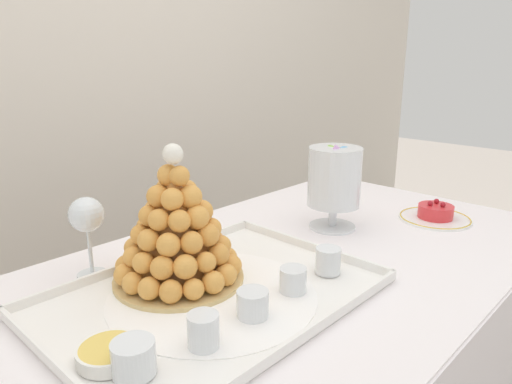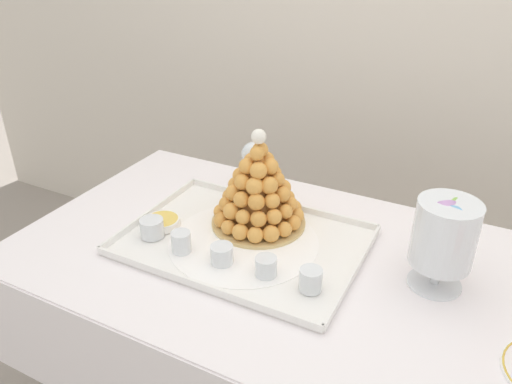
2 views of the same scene
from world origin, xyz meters
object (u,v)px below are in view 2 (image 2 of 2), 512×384
object	(u,v)px
dessert_cup_mid_right	(266,267)
wine_glass	(253,156)
creme_brulee_ramekin	(162,222)
macaron_goblet	(444,235)
dessert_cup_mid_left	(181,243)
serving_tray	(244,242)
dessert_cup_left	(152,228)
dessert_cup_right	(311,280)
dessert_cup_centre	(222,255)
croquembouche	(259,190)

from	to	relation	value
dessert_cup_mid_right	wine_glass	size ratio (longest dim) A/B	0.31
creme_brulee_ramekin	macaron_goblet	xyz separation A→B (m)	(0.69, 0.09, 0.11)
macaron_goblet	dessert_cup_mid_right	bearing A→B (deg)	-156.50
dessert_cup_mid_right	macaron_goblet	distance (m)	0.39
macaron_goblet	dessert_cup_mid_left	bearing A→B (deg)	-164.17
serving_tray	macaron_goblet	bearing A→B (deg)	6.72
serving_tray	macaron_goblet	size ratio (longest dim) A/B	2.61
dessert_cup_left	dessert_cup_right	distance (m)	0.44
dessert_cup_centre	dessert_cup_right	xyz separation A→B (m)	(0.22, 0.00, 0.00)
wine_glass	dessert_cup_left	bearing A→B (deg)	-109.02
croquembouche	dessert_cup_centre	world-z (taller)	croquembouche
dessert_cup_mid_right	macaron_goblet	world-z (taller)	macaron_goblet
dessert_cup_mid_left	dessert_cup_right	distance (m)	0.33
dessert_cup_right	macaron_goblet	distance (m)	0.30
macaron_goblet	serving_tray	bearing A→B (deg)	-173.28
dessert_cup_centre	croquembouche	bearing A→B (deg)	90.93
dessert_cup_mid_left	dessert_cup_centre	distance (m)	0.11
macaron_goblet	wine_glass	size ratio (longest dim) A/B	1.38
croquembouche	dessert_cup_centre	bearing A→B (deg)	-89.07
dessert_cup_mid_left	dessert_cup_centre	bearing A→B (deg)	2.85
dessert_cup_left	wine_glass	size ratio (longest dim) A/B	0.37
dessert_cup_centre	creme_brulee_ramekin	xyz separation A→B (m)	(-0.22, 0.07, -0.01)
serving_tray	dessert_cup_mid_left	distance (m)	0.16
dessert_cup_left	dessert_cup_mid_right	distance (m)	0.33
dessert_cup_right	wine_glass	xyz separation A→B (m)	(-0.32, 0.35, 0.09)
serving_tray	dessert_cup_right	distance (m)	0.24
macaron_goblet	croquembouche	bearing A→B (deg)	175.28
croquembouche	dessert_cup_left	world-z (taller)	croquembouche
serving_tray	dessert_cup_left	size ratio (longest dim) A/B	9.72
serving_tray	dessert_cup_left	distance (m)	0.24
croquembouche	dessert_cup_right	size ratio (longest dim) A/B	5.16
dessert_cup_left	dessert_cup_mid_right	bearing A→B (deg)	-1.82
serving_tray	wine_glass	xyz separation A→B (m)	(-0.10, 0.25, 0.12)
croquembouche	dessert_cup_left	xyz separation A→B (m)	(-0.21, -0.18, -0.08)
dessert_cup_right	macaron_goblet	size ratio (longest dim) A/B	0.23
serving_tray	croquembouche	size ratio (longest dim) A/B	2.20
dessert_cup_right	dessert_cup_left	bearing A→B (deg)	178.43
dessert_cup_mid_right	dessert_cup_right	xyz separation A→B (m)	(0.11, -0.00, 0.00)
serving_tray	dessert_cup_mid_left	bearing A→B (deg)	-136.43
dessert_cup_mid_right	macaron_goblet	xyz separation A→B (m)	(0.35, 0.15, 0.10)
croquembouche	dessert_cup_mid_right	size ratio (longest dim) A/B	5.34
dessert_cup_left	wine_glass	world-z (taller)	wine_glass
serving_tray	dessert_cup_right	size ratio (longest dim) A/B	11.37
dessert_cup_mid_right	dessert_cup_right	bearing A→B (deg)	-0.79
wine_glass	macaron_goblet	bearing A→B (deg)	-19.19
dessert_cup_centre	dessert_cup_right	bearing A→B (deg)	1.06
creme_brulee_ramekin	wine_glass	xyz separation A→B (m)	(0.12, 0.28, 0.10)
macaron_goblet	dessert_cup_right	bearing A→B (deg)	-147.37
serving_tray	creme_brulee_ramekin	bearing A→B (deg)	-171.38
serving_tray	wine_glass	distance (m)	0.29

